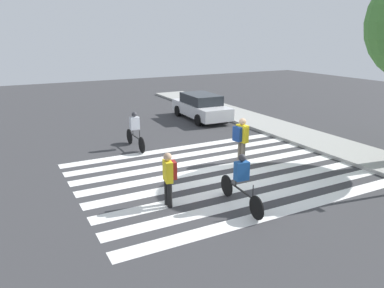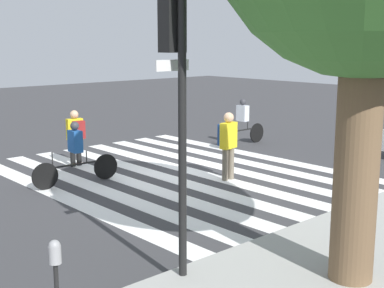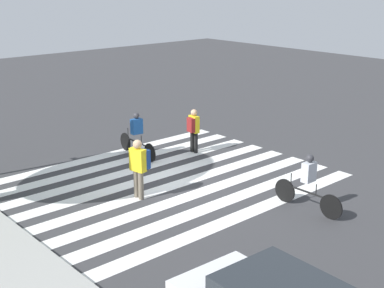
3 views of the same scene
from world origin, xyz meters
TOP-DOWN VIEW (x-y plane):
  - ground_plane at (0.00, 0.00)m, footprint 60.00×60.00m
  - crosswalk_stripes at (0.00, 0.00)m, footprint 7.40×10.00m
  - pedestrian_adult_tall_backpack at (1.58, -2.65)m, footprint 0.48×0.43m
  - pedestrian_child_with_backpack at (-0.58, 1.38)m, footprint 0.53×0.47m
  - cyclist_mid_street at (-4.38, -1.58)m, footprint 2.25×0.40m
  - cyclist_far_lane at (2.63, -0.85)m, footprint 2.35×0.42m

SIDE VIEW (x-z plane):
  - ground_plane at x=0.00m, z-range 0.00..0.00m
  - crosswalk_stripes at x=0.00m, z-range 0.00..0.01m
  - cyclist_far_lane at x=2.63m, z-range 0.05..1.68m
  - cyclist_mid_street at x=-4.38m, z-range 0.05..1.69m
  - pedestrian_adult_tall_backpack at x=1.58m, z-range 0.14..1.78m
  - pedestrian_child_with_backpack at x=-0.58m, z-range 0.15..1.95m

